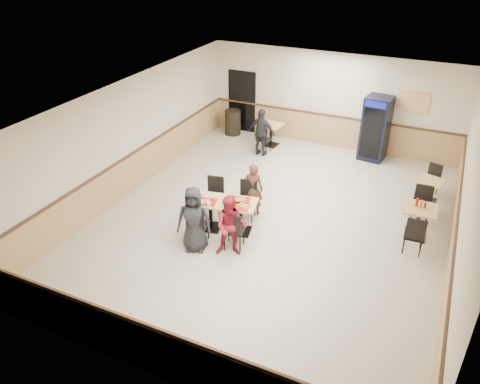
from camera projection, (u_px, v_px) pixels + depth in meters
The scene contains 20 objects.
ground at pixel (272, 220), 11.38m from camera, with size 10.00×10.00×0.00m, color beige.
room_shell at pixel (370, 170), 12.46m from camera, with size 10.00×10.00×10.00m.
main_table at pixel (225, 211), 10.78m from camera, with size 1.55×0.99×0.77m.
main_chairs at pixel (223, 212), 10.81m from camera, with size 1.58×1.90×0.98m.
diner_woman_left at pixel (194, 219), 10.01m from camera, with size 0.74×0.48×1.52m, color black.
diner_woman_right at pixel (231, 226), 9.87m from camera, with size 0.69×0.54×1.42m, color maroon.
diner_man_opposite at pixel (253, 189), 11.35m from camera, with size 0.50×0.33×1.36m, color #513223.
lone_diner at pixel (261, 133), 14.31m from camera, with size 0.87×0.36×1.49m, color black.
tabletop_clutter at pixel (225, 202), 10.60m from camera, with size 1.28×0.81×0.12m.
side_table_near at pixel (418, 218), 10.55m from camera, with size 0.74×0.74×0.76m.
side_table_near_chair_south at pixel (415, 233), 10.08m from camera, with size 0.45×0.45×0.97m, color black, non-canonical shape.
side_table_near_chair_north at pixel (421, 206), 11.04m from camera, with size 0.45×0.45×0.97m, color black, non-canonical shape.
side_table_far at pixel (429, 188), 11.85m from camera, with size 0.79×0.79×0.68m.
side_table_far_chair_south at pixel (427, 199), 11.43m from camera, with size 0.40×0.40×0.86m, color black, non-canonical shape.
side_table_far_chair_north at pixel (431, 180), 12.29m from camera, with size 0.40×0.40×0.86m, color black, non-canonical shape.
condiment_caddy at pixel (420, 203), 10.43m from camera, with size 0.23×0.06×0.20m.
back_table at pixel (271, 131), 15.09m from camera, with size 0.75×0.75×0.72m.
back_table_chair_lone at pixel (264, 139), 14.64m from camera, with size 0.42×0.42×0.92m, color black, non-canonical shape.
pepsi_cooler at pixel (375, 128), 13.99m from camera, with size 0.82×0.82×1.95m.
trash_bin at pixel (233, 122), 15.95m from camera, with size 0.54×0.54×0.85m, color black.
Camera 1 is at (3.31, -9.01, 6.21)m, focal length 35.00 mm.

